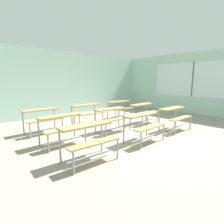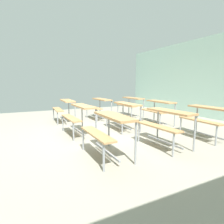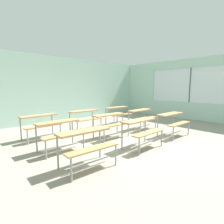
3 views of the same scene
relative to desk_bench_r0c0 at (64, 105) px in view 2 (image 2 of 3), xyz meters
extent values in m
cube|color=gray|center=(1.91, 0.51, -0.59)|extent=(10.00, 9.00, 0.05)
cube|color=silver|center=(1.91, 5.01, 0.94)|extent=(10.00, 0.12, 3.00)
cube|color=tan|center=(0.01, 0.11, 0.16)|extent=(1.11, 0.37, 0.04)
cube|color=tan|center=(-0.01, -0.21, -0.12)|extent=(1.11, 0.27, 0.03)
cylinder|color=gray|center=(-0.49, 0.27, -0.20)|extent=(0.04, 0.04, 0.72)
cylinder|color=gray|center=(0.51, 0.23, -0.20)|extent=(0.04, 0.04, 0.72)
cylinder|color=gray|center=(-0.51, -0.28, -0.34)|extent=(0.04, 0.04, 0.44)
cylinder|color=gray|center=(0.49, -0.32, -0.34)|extent=(0.04, 0.04, 0.44)
cube|color=gray|center=(0.00, -0.03, -0.46)|extent=(1.00, 0.08, 0.03)
cube|color=tan|center=(1.74, 0.09, 0.16)|extent=(1.11, 0.34, 0.04)
cube|color=tan|center=(1.74, -0.23, -0.12)|extent=(1.10, 0.24, 0.03)
cylinder|color=gray|center=(1.23, 0.22, -0.20)|extent=(0.04, 0.04, 0.72)
cylinder|color=gray|center=(2.23, 0.24, -0.20)|extent=(0.04, 0.04, 0.72)
cylinder|color=gray|center=(1.24, -0.33, -0.34)|extent=(0.04, 0.04, 0.44)
cylinder|color=gray|center=(2.24, -0.31, -0.34)|extent=(0.04, 0.04, 0.44)
cube|color=gray|center=(1.74, -0.05, -0.46)|extent=(1.00, 0.05, 0.03)
cube|color=tan|center=(3.41, 0.10, 0.16)|extent=(1.10, 0.34, 0.04)
cube|color=tan|center=(3.40, -0.22, -0.12)|extent=(1.10, 0.24, 0.03)
cylinder|color=gray|center=(2.91, 0.25, -0.20)|extent=(0.04, 0.04, 0.72)
cylinder|color=gray|center=(3.91, 0.23, -0.20)|extent=(0.04, 0.04, 0.72)
cylinder|color=gray|center=(2.90, -0.30, -0.34)|extent=(0.04, 0.04, 0.44)
cylinder|color=gray|center=(3.90, -0.32, -0.34)|extent=(0.04, 0.04, 0.44)
cube|color=gray|center=(3.40, -0.04, -0.46)|extent=(1.00, 0.05, 0.03)
cube|color=tan|center=(0.05, 1.36, 0.16)|extent=(1.10, 0.33, 0.04)
cube|color=tan|center=(0.05, 1.04, -0.12)|extent=(1.10, 0.23, 0.03)
cylinder|color=gray|center=(-0.45, 1.50, -0.20)|extent=(0.04, 0.04, 0.72)
cylinder|color=gray|center=(0.55, 1.51, -0.20)|extent=(0.04, 0.04, 0.72)
cylinder|color=gray|center=(-0.45, 0.95, -0.34)|extent=(0.04, 0.04, 0.44)
cylinder|color=gray|center=(0.55, 0.96, -0.34)|extent=(0.04, 0.04, 0.44)
cube|color=gray|center=(0.05, 1.22, -0.46)|extent=(1.00, 0.04, 0.03)
cube|color=tan|center=(1.79, 1.37, 0.16)|extent=(1.11, 0.37, 0.04)
cube|color=tan|center=(1.78, 1.05, -0.12)|extent=(1.11, 0.27, 0.03)
cylinder|color=gray|center=(1.30, 1.53, -0.20)|extent=(0.04, 0.04, 0.72)
cylinder|color=gray|center=(2.29, 1.48, -0.20)|extent=(0.04, 0.04, 0.72)
cylinder|color=gray|center=(1.27, 0.98, -0.34)|extent=(0.04, 0.04, 0.44)
cylinder|color=gray|center=(2.27, 0.93, -0.34)|extent=(0.04, 0.04, 0.44)
cube|color=gray|center=(1.78, 1.23, -0.46)|extent=(1.00, 0.08, 0.03)
cube|color=tan|center=(3.43, 1.39, 0.16)|extent=(1.11, 0.36, 0.04)
cube|color=tan|center=(3.45, 1.07, -0.12)|extent=(1.11, 0.26, 0.03)
cylinder|color=gray|center=(2.93, 1.52, -0.20)|extent=(0.04, 0.04, 0.72)
cylinder|color=gray|center=(3.93, 1.55, -0.20)|extent=(0.04, 0.04, 0.72)
cylinder|color=gray|center=(2.95, 0.97, -0.34)|extent=(0.04, 0.04, 0.44)
cylinder|color=gray|center=(3.95, 1.00, -0.34)|extent=(0.04, 0.04, 0.44)
cube|color=gray|center=(3.44, 1.25, -0.46)|extent=(1.00, 0.07, 0.03)
cube|color=tan|center=(0.06, 2.71, 0.16)|extent=(1.11, 0.35, 0.04)
cube|color=tan|center=(0.07, 2.39, -0.12)|extent=(1.11, 0.25, 0.03)
cylinder|color=gray|center=(-0.44, 2.83, -0.20)|extent=(0.04, 0.04, 0.72)
cylinder|color=gray|center=(0.56, 2.86, -0.20)|extent=(0.04, 0.04, 0.72)
cylinder|color=gray|center=(-0.42, 2.28, -0.34)|extent=(0.04, 0.04, 0.44)
cylinder|color=gray|center=(0.58, 2.31, -0.34)|extent=(0.04, 0.04, 0.44)
cube|color=gray|center=(0.07, 2.57, -0.46)|extent=(1.00, 0.06, 0.03)
cube|color=tan|center=(1.70, 2.67, 0.16)|extent=(1.11, 0.37, 0.04)
cube|color=tan|center=(1.69, 2.35, -0.12)|extent=(1.11, 0.27, 0.03)
cylinder|color=gray|center=(1.21, 2.84, -0.20)|extent=(0.04, 0.04, 0.72)
cylinder|color=gray|center=(2.21, 2.79, -0.20)|extent=(0.04, 0.04, 0.72)
cylinder|color=gray|center=(1.19, 2.29, -0.34)|extent=(0.04, 0.04, 0.44)
cylinder|color=gray|center=(2.19, 2.24, -0.34)|extent=(0.04, 0.04, 0.44)
cube|color=gray|center=(1.70, 2.53, -0.46)|extent=(1.00, 0.08, 0.03)
cube|color=tan|center=(3.43, 2.67, 0.16)|extent=(1.12, 0.38, 0.04)
cube|color=tan|center=(3.41, 2.35, -0.12)|extent=(1.11, 0.28, 0.03)
cylinder|color=gray|center=(2.94, 2.84, -0.20)|extent=(0.04, 0.04, 0.72)
cylinder|color=gray|center=(2.91, 2.29, -0.34)|extent=(0.04, 0.04, 0.44)
cylinder|color=gray|center=(3.91, 2.23, -0.34)|extent=(0.04, 0.04, 0.44)
cube|color=gray|center=(3.42, 2.53, -0.46)|extent=(1.00, 0.08, 0.03)
camera|label=1|loc=(-1.89, -2.79, 1.04)|focal=28.00mm
camera|label=2|loc=(6.26, -1.38, 0.72)|focal=29.87mm
camera|label=3|loc=(-1.89, -2.79, 1.04)|focal=28.00mm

